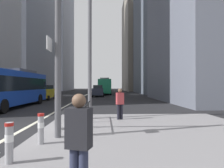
{
  "coord_description": "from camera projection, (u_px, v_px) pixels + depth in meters",
  "views": [
    {
      "loc": [
        3.57,
        -8.24,
        1.97
      ],
      "look_at": [
        4.91,
        25.87,
        2.13
      ],
      "focal_mm": 31.69,
      "sensor_mm": 36.0,
      "label": 1
    }
  ],
  "objects": [
    {
      "name": "pedestrian_waiting",
      "position": [
        79.0,
        141.0,
        3.11
      ],
      "size": [
        0.44,
        0.35,
        1.68
      ],
      "color": "#2D334C",
      "rests_on": "median_island"
    },
    {
      "name": "city_bus_blue_oncoming",
      "position": [
        11.0,
        86.0,
        17.01
      ],
      "size": [
        2.91,
        10.95,
        3.4
      ],
      "color": "#14389E",
      "rests_on": "ground"
    },
    {
      "name": "city_bus_red_receding",
      "position": [
        105.0,
        86.0,
        42.38
      ],
      "size": [
        2.74,
        11.52,
        3.4
      ],
      "color": "#198456",
      "rests_on": "ground"
    },
    {
      "name": "car_oncoming_far",
      "position": [
        45.0,
        92.0,
        26.32
      ],
      "size": [
        2.12,
        4.38,
        1.94
      ],
      "color": "gold",
      "rests_on": "ground"
    },
    {
      "name": "office_tower_left_far",
      "position": [
        52.0,
        22.0,
        74.35
      ],
      "size": [
        12.78,
        23.37,
        51.12
      ],
      "primitive_type": "cube",
      "color": "slate",
      "rests_on": "ground"
    },
    {
      "name": "bollard_right",
      "position": [
        41.0,
        127.0,
        6.08
      ],
      "size": [
        0.2,
        0.2,
        0.94
      ],
      "color": "#99999E",
      "rests_on": "median_island"
    },
    {
      "name": "median_island",
      "position": [
        156.0,
        136.0,
        7.3
      ],
      "size": [
        9.0,
        10.0,
        0.15
      ],
      "primitive_type": "cube",
      "color": "gray",
      "rests_on": "ground"
    },
    {
      "name": "pedestrian_walking",
      "position": [
        120.0,
        102.0,
        10.42
      ],
      "size": [
        0.43,
        0.33,
        1.63
      ],
      "color": "black",
      "rests_on": "median_island"
    },
    {
      "name": "car_oncoming_mid",
      "position": [
        46.0,
        90.0,
        36.94
      ],
      "size": [
        2.05,
        4.25,
        1.94
      ],
      "color": "maroon",
      "rests_on": "ground"
    },
    {
      "name": "ground_plane",
      "position": [
        79.0,
        99.0,
        28.07
      ],
      "size": [
        160.0,
        160.0,
        0.0
      ],
      "primitive_type": "plane",
      "color": "black"
    },
    {
      "name": "office_tower_right_far",
      "position": [
        143.0,
        44.0,
        68.26
      ],
      "size": [
        12.93,
        20.49,
        32.29
      ],
      "primitive_type": "cube",
      "color": "gray",
      "rests_on": "ground"
    },
    {
      "name": "pedestrian_railing",
      "position": [
        87.0,
        109.0,
        8.91
      ],
      "size": [
        0.06,
        4.04,
        0.98
      ],
      "color": "black",
      "rests_on": "median_island"
    },
    {
      "name": "lane_centre_line",
      "position": [
        86.0,
        95.0,
        38.06
      ],
      "size": [
        0.2,
        80.0,
        0.01
      ],
      "primitive_type": "cube",
      "color": "beige",
      "rests_on": "ground"
    },
    {
      "name": "bollard_left",
      "position": [
        9.0,
        141.0,
        4.56
      ],
      "size": [
        0.2,
        0.2,
        0.95
      ],
      "color": "#99999E",
      "rests_on": "median_island"
    },
    {
      "name": "car_receding_near",
      "position": [
        98.0,
        91.0,
        33.3
      ],
      "size": [
        2.07,
        4.3,
        1.94
      ],
      "color": "#232838",
      "rests_on": "ground"
    },
    {
      "name": "office_tower_right_mid",
      "position": [
        161.0,
        20.0,
        46.53
      ],
      "size": [
        10.66,
        17.6,
        34.77
      ],
      "primitive_type": "cube",
      "color": "slate",
      "rests_on": "ground"
    },
    {
      "name": "traffic_signal_gantry",
      "position": [
        4.0,
        23.0,
        6.78
      ],
      "size": [
        5.58,
        0.65,
        6.0
      ],
      "color": "#515156",
      "rests_on": "median_island"
    },
    {
      "name": "car_receding_far",
      "position": [
        104.0,
        88.0,
        62.44
      ],
      "size": [
        2.16,
        4.08,
        1.94
      ],
      "color": "silver",
      "rests_on": "ground"
    },
    {
      "name": "street_lamp_post",
      "position": [
        90.0,
        23.0,
        10.64
      ],
      "size": [
        5.5,
        0.32,
        8.0
      ],
      "color": "#56565B",
      "rests_on": "median_island"
    }
  ]
}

